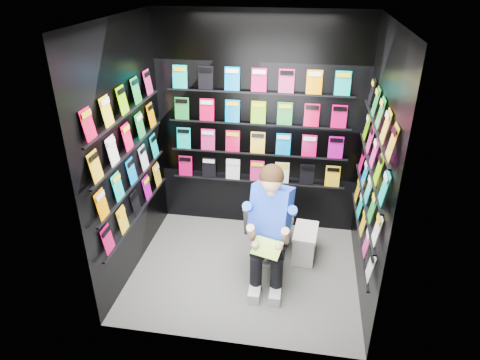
# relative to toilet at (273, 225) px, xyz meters

# --- Properties ---
(floor) EXTENTS (2.40, 2.40, 0.00)m
(floor) POSITION_rel_toilet_xyz_m (-0.26, -0.39, -0.37)
(floor) COLOR slate
(floor) RESTS_ON ground
(ceiling) EXTENTS (2.40, 2.40, 0.00)m
(ceiling) POSITION_rel_toilet_xyz_m (-0.26, -0.39, 2.23)
(ceiling) COLOR white
(ceiling) RESTS_ON floor
(wall_back) EXTENTS (2.40, 0.04, 2.60)m
(wall_back) POSITION_rel_toilet_xyz_m (-0.26, 0.61, 0.93)
(wall_back) COLOR black
(wall_back) RESTS_ON floor
(wall_front) EXTENTS (2.40, 0.04, 2.60)m
(wall_front) POSITION_rel_toilet_xyz_m (-0.26, -1.39, 0.93)
(wall_front) COLOR black
(wall_front) RESTS_ON floor
(wall_left) EXTENTS (0.04, 2.00, 2.60)m
(wall_left) POSITION_rel_toilet_xyz_m (-1.46, -0.39, 0.93)
(wall_left) COLOR black
(wall_left) RESTS_ON floor
(wall_right) EXTENTS (0.04, 2.00, 2.60)m
(wall_right) POSITION_rel_toilet_xyz_m (0.94, -0.39, 0.93)
(wall_right) COLOR black
(wall_right) RESTS_ON floor
(comics_back) EXTENTS (2.10, 0.06, 1.37)m
(comics_back) POSITION_rel_toilet_xyz_m (-0.26, 0.58, 0.94)
(comics_back) COLOR #BF2067
(comics_back) RESTS_ON wall_back
(comics_left) EXTENTS (0.06, 1.70, 1.37)m
(comics_left) POSITION_rel_toilet_xyz_m (-1.43, -0.39, 0.94)
(comics_left) COLOR #BF2067
(comics_left) RESTS_ON wall_left
(comics_right) EXTENTS (0.06, 1.70, 1.37)m
(comics_right) POSITION_rel_toilet_xyz_m (0.91, -0.39, 0.94)
(comics_right) COLOR #BF2067
(comics_right) RESTS_ON wall_right
(toilet) EXTENTS (0.62, 0.84, 0.73)m
(toilet) POSITION_rel_toilet_xyz_m (0.00, 0.00, 0.00)
(toilet) COLOR white
(toilet) RESTS_ON floor
(longbox) EXTENTS (0.27, 0.44, 0.32)m
(longbox) POSITION_rel_toilet_xyz_m (0.37, -0.01, -0.21)
(longbox) COLOR white
(longbox) RESTS_ON floor
(longbox_lid) EXTENTS (0.29, 0.46, 0.03)m
(longbox_lid) POSITION_rel_toilet_xyz_m (0.37, -0.01, -0.03)
(longbox_lid) COLOR white
(longbox_lid) RESTS_ON longbox
(reader) EXTENTS (0.74, 0.91, 1.45)m
(reader) POSITION_rel_toilet_xyz_m (0.00, -0.38, 0.41)
(reader) COLOR blue
(reader) RESTS_ON toilet
(held_comic) EXTENTS (0.32, 0.24, 0.12)m
(held_comic) POSITION_rel_toilet_xyz_m (-0.00, -0.73, 0.21)
(held_comic) COLOR green
(held_comic) RESTS_ON reader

